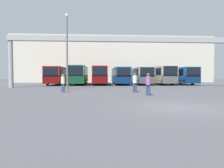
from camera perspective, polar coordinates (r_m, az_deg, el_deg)
name	(u,v)px	position (r m, az deg, el deg)	size (l,w,h in m)	color
ground_plane	(179,107)	(10.45, 18.48, -6.30)	(200.00, 200.00, 0.00)	#47474C
building_backdrop	(113,61)	(54.19, 0.32, 6.69)	(49.55, 12.00, 11.40)	#B7B2A3
overhead_gantry	(127,44)	(27.76, 4.44, 11.20)	(31.53, 0.80, 6.89)	gray
bus_slot_0	(58,75)	(37.62, -15.05, 2.58)	(2.59, 11.79, 3.09)	red
bus_slot_1	(79,74)	(36.86, -9.39, 2.80)	(2.62, 11.36, 3.28)	#268C4C
bus_slot_2	(100,74)	(36.75, -3.56, 2.74)	(2.53, 11.48, 3.19)	red
bus_slot_3	(120,75)	(36.62, 2.32, 2.59)	(2.44, 10.79, 3.02)	#1959A5
bus_slot_4	(140,75)	(37.10, 8.10, 2.59)	(2.57, 10.57, 3.04)	#999EA5
bus_slot_5	(160,74)	(37.96, 13.67, 2.71)	(2.61, 10.37, 3.25)	beige
bus_slot_6	(179,75)	(39.89, 18.51, 2.48)	(2.60, 11.77, 3.05)	#1959A5
pedestrian_mid_left	(135,82)	(18.89, 6.53, 0.57)	(0.38, 0.38, 1.84)	navy
pedestrian_far_center	(63,83)	(19.34, -13.83, 0.38)	(0.36, 0.36, 1.73)	navy
pedestrian_mid_right	(148,84)	(15.98, 10.30, 0.09)	(0.37, 0.37, 1.76)	navy
lamp_post	(67,49)	(23.09, -12.72, 9.81)	(0.36, 0.36, 8.44)	#595B60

